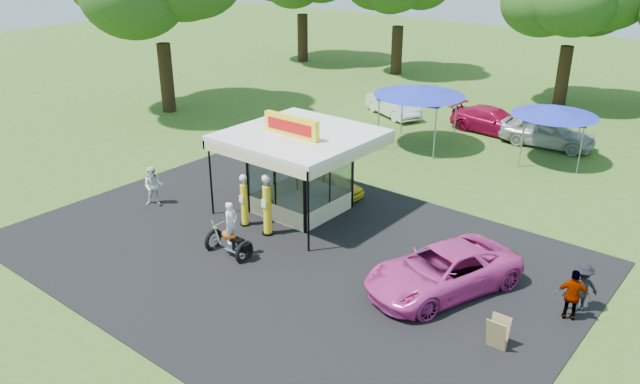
{
  "coord_description": "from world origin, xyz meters",
  "views": [
    {
      "loc": [
        13.41,
        -12.8,
        10.85
      ],
      "look_at": [
        -0.17,
        4.0,
        1.66
      ],
      "focal_mm": 35.0,
      "sensor_mm": 36.0,
      "label": 1
    }
  ],
  "objects_px": {
    "gas_pump_left": "(244,201)",
    "tent_west": "(419,91)",
    "spectator_east_a": "(581,288)",
    "a_frame_sign": "(498,334)",
    "pink_sedan": "(443,271)",
    "tent_east": "(555,111)",
    "spectator_east_b": "(573,296)",
    "bg_car_c": "(548,131)",
    "gas_pump_right": "(267,206)",
    "gas_station_kiosk": "(300,171)",
    "bg_car_a": "(393,105)",
    "spectator_west": "(154,186)",
    "bg_car_b": "(493,121)",
    "kiosk_car": "(334,184)",
    "motorcycle": "(231,235)"
  },
  "relations": [
    {
      "from": "gas_station_kiosk",
      "to": "bg_car_c",
      "type": "height_order",
      "value": "gas_station_kiosk"
    },
    {
      "from": "bg_car_b",
      "to": "pink_sedan",
      "type": "bearing_deg",
      "value": -156.73
    },
    {
      "from": "pink_sedan",
      "to": "bg_car_a",
      "type": "xyz_separation_m",
      "value": [
        -12.3,
        16.2,
        -0.03
      ]
    },
    {
      "from": "spectator_east_b",
      "to": "bg_car_a",
      "type": "xyz_separation_m",
      "value": [
        -16.08,
        15.25,
        -0.13
      ]
    },
    {
      "from": "spectator_west",
      "to": "motorcycle",
      "type": "bearing_deg",
      "value": -54.26
    },
    {
      "from": "gas_station_kiosk",
      "to": "bg_car_a",
      "type": "distance_m",
      "value": 15.17
    },
    {
      "from": "kiosk_car",
      "to": "spectator_west",
      "type": "relative_size",
      "value": 1.64
    },
    {
      "from": "gas_station_kiosk",
      "to": "tent_east",
      "type": "relative_size",
      "value": 1.31
    },
    {
      "from": "gas_station_kiosk",
      "to": "bg_car_b",
      "type": "height_order",
      "value": "gas_station_kiosk"
    },
    {
      "from": "a_frame_sign",
      "to": "kiosk_car",
      "type": "bearing_deg",
      "value": 149.04
    },
    {
      "from": "pink_sedan",
      "to": "a_frame_sign",
      "type": "bearing_deg",
      "value": -12.21
    },
    {
      "from": "bg_car_a",
      "to": "spectator_east_b",
      "type": "bearing_deg",
      "value": -109.37
    },
    {
      "from": "bg_car_a",
      "to": "gas_pump_right",
      "type": "bearing_deg",
      "value": -138.71
    },
    {
      "from": "gas_pump_right",
      "to": "spectator_east_b",
      "type": "relative_size",
      "value": 1.48
    },
    {
      "from": "motorcycle",
      "to": "bg_car_b",
      "type": "distance_m",
      "value": 19.5
    },
    {
      "from": "bg_car_b",
      "to": "kiosk_car",
      "type": "bearing_deg",
      "value": 176.74
    },
    {
      "from": "pink_sedan",
      "to": "tent_east",
      "type": "xyz_separation_m",
      "value": [
        -1.75,
        14.15,
        1.87
      ]
    },
    {
      "from": "bg_car_c",
      "to": "spectator_west",
      "type": "bearing_deg",
      "value": 146.66
    },
    {
      "from": "motorcycle",
      "to": "spectator_east_a",
      "type": "height_order",
      "value": "motorcycle"
    },
    {
      "from": "gas_pump_left",
      "to": "bg_car_a",
      "type": "height_order",
      "value": "gas_pump_left"
    },
    {
      "from": "spectator_east_b",
      "to": "bg_car_c",
      "type": "xyz_separation_m",
      "value": [
        -6.48,
        15.46,
        -0.01
      ]
    },
    {
      "from": "gas_pump_left",
      "to": "kiosk_car",
      "type": "distance_m",
      "value": 4.75
    },
    {
      "from": "bg_car_a",
      "to": "gas_pump_left",
      "type": "bearing_deg",
      "value": -142.64
    },
    {
      "from": "spectator_west",
      "to": "bg_car_c",
      "type": "relative_size",
      "value": 0.35
    },
    {
      "from": "kiosk_car",
      "to": "bg_car_a",
      "type": "distance_m",
      "value": 13.05
    },
    {
      "from": "gas_pump_left",
      "to": "kiosk_car",
      "type": "height_order",
      "value": "gas_pump_left"
    },
    {
      "from": "motorcycle",
      "to": "kiosk_car",
      "type": "height_order",
      "value": "motorcycle"
    },
    {
      "from": "gas_pump_left",
      "to": "gas_pump_right",
      "type": "height_order",
      "value": "gas_pump_right"
    },
    {
      "from": "tent_west",
      "to": "gas_station_kiosk",
      "type": "bearing_deg",
      "value": -86.52
    },
    {
      "from": "spectator_east_a",
      "to": "a_frame_sign",
      "type": "bearing_deg",
      "value": 28.87
    },
    {
      "from": "spectator_west",
      "to": "tent_west",
      "type": "relative_size",
      "value": 0.36
    },
    {
      "from": "pink_sedan",
      "to": "bg_car_b",
      "type": "bearing_deg",
      "value": 130.39
    },
    {
      "from": "a_frame_sign",
      "to": "bg_car_c",
      "type": "xyz_separation_m",
      "value": [
        -5.38,
        18.14,
        0.33
      ]
    },
    {
      "from": "spectator_east_a",
      "to": "bg_car_a",
      "type": "relative_size",
      "value": 0.38
    },
    {
      "from": "kiosk_car",
      "to": "bg_car_b",
      "type": "distance_m",
      "value": 12.88
    },
    {
      "from": "gas_pump_left",
      "to": "bg_car_c",
      "type": "xyz_separation_m",
      "value": [
        5.64,
        17.02,
        -0.21
      ]
    },
    {
      "from": "gas_pump_left",
      "to": "tent_west",
      "type": "relative_size",
      "value": 0.45
    },
    {
      "from": "spectator_east_b",
      "to": "bg_car_b",
      "type": "xyz_separation_m",
      "value": [
        -9.79,
        15.88,
        -0.13
      ]
    },
    {
      "from": "a_frame_sign",
      "to": "tent_west",
      "type": "bearing_deg",
      "value": 126.61
    },
    {
      "from": "gas_pump_right",
      "to": "bg_car_b",
      "type": "xyz_separation_m",
      "value": [
        1.09,
        17.46,
        -0.48
      ]
    },
    {
      "from": "tent_east",
      "to": "gas_pump_left",
      "type": "bearing_deg",
      "value": -114.05
    },
    {
      "from": "gas_station_kiosk",
      "to": "tent_west",
      "type": "distance_m",
      "value": 10.36
    },
    {
      "from": "spectator_east_b",
      "to": "tent_east",
      "type": "bearing_deg",
      "value": -87.06
    },
    {
      "from": "bg_car_a",
      "to": "tent_east",
      "type": "height_order",
      "value": "tent_east"
    },
    {
      "from": "spectator_west",
      "to": "bg_car_b",
      "type": "xyz_separation_m",
      "value": [
        6.71,
        18.43,
        -0.14
      ]
    },
    {
      "from": "spectator_east_b",
      "to": "bg_car_b",
      "type": "height_order",
      "value": "spectator_east_b"
    },
    {
      "from": "pink_sedan",
      "to": "gas_station_kiosk",
      "type": "bearing_deg",
      "value": -172.91
    },
    {
      "from": "a_frame_sign",
      "to": "tent_east",
      "type": "bearing_deg",
      "value": 104.08
    },
    {
      "from": "kiosk_car",
      "to": "pink_sedan",
      "type": "bearing_deg",
      "value": -118.14
    },
    {
      "from": "motorcycle",
      "to": "tent_west",
      "type": "relative_size",
      "value": 0.46
    }
  ]
}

